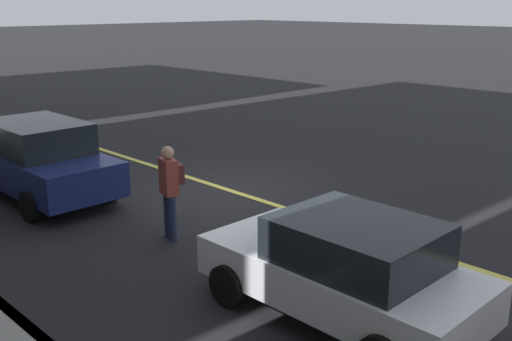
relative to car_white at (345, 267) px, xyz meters
name	(u,v)px	position (x,y,z in m)	size (l,w,h in m)	color
ground	(229,190)	(5.26, -2.71, -0.74)	(200.00, 200.00, 0.00)	black
lane_stripe_center	(229,190)	(5.26, -2.71, -0.73)	(80.00, 0.16, 0.01)	#D8CC4C
car_white	(345,267)	(0.00, 0.00, 0.00)	(3.81, 1.89, 1.43)	silver
car_navy	(36,158)	(7.98, 0.45, 0.09)	(4.74, 1.92, 1.65)	navy
pedestrian_with_backpack	(170,185)	(3.86, -0.08, 0.25)	(0.45, 0.44, 1.70)	#262D4C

